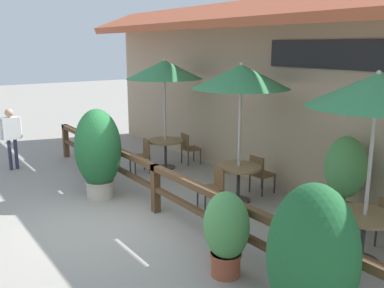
# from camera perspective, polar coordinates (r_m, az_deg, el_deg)

# --- Properties ---
(ground_plane) EXTENTS (60.00, 60.00, 0.00)m
(ground_plane) POSITION_cam_1_polar(r_m,az_deg,el_deg) (8.04, -11.40, -10.46)
(ground_plane) COLOR gray
(building_facade) EXTENTS (14.28, 1.49, 4.23)m
(building_facade) POSITION_cam_1_polar(r_m,az_deg,el_deg) (9.79, 10.68, 6.94)
(building_facade) COLOR tan
(building_facade) RESTS_ON ground
(patio_railing) EXTENTS (10.40, 0.14, 0.95)m
(patio_railing) POSITION_cam_1_polar(r_m,az_deg,el_deg) (8.23, -4.91, -4.50)
(patio_railing) COLOR brown
(patio_railing) RESTS_ON ground
(patio_umbrella_near) EXTENTS (1.95, 1.95, 2.84)m
(patio_umbrella_near) POSITION_cam_1_polar(r_m,az_deg,el_deg) (10.93, -3.71, 9.86)
(patio_umbrella_near) COLOR #B7B2A8
(patio_umbrella_near) RESTS_ON ground
(dining_table_near) EXTENTS (0.93, 0.93, 0.75)m
(dining_table_near) POSITION_cam_1_polar(r_m,az_deg,el_deg) (11.21, -3.56, -0.21)
(dining_table_near) COLOR olive
(dining_table_near) RESTS_ON ground
(chair_near_streetside) EXTENTS (0.47, 0.47, 0.85)m
(chair_near_streetside) POSITION_cam_1_polar(r_m,az_deg,el_deg) (10.88, -6.68, -1.39)
(chair_near_streetside) COLOR brown
(chair_near_streetside) RESTS_ON ground
(chair_near_wallside) EXTENTS (0.46, 0.46, 0.85)m
(chair_near_wallside) POSITION_cam_1_polar(r_m,az_deg,el_deg) (11.57, -0.41, -0.42)
(chair_near_wallside) COLOR brown
(chair_near_wallside) RESTS_ON ground
(patio_umbrella_middle) EXTENTS (1.95, 1.95, 2.84)m
(patio_umbrella_middle) POSITION_cam_1_polar(r_m,az_deg,el_deg) (8.51, 6.55, 8.89)
(patio_umbrella_middle) COLOR #B7B2A8
(patio_umbrella_middle) RESTS_ON ground
(dining_table_middle) EXTENTS (0.93, 0.93, 0.75)m
(dining_table_middle) POSITION_cam_1_polar(r_m,az_deg,el_deg) (8.87, 6.22, -3.87)
(dining_table_middle) COLOR olive
(dining_table_middle) RESTS_ON ground
(chair_middle_streetside) EXTENTS (0.50, 0.50, 0.85)m
(chair_middle_streetside) POSITION_cam_1_polar(r_m,az_deg,el_deg) (8.44, 2.87, -5.61)
(chair_middle_streetside) COLOR brown
(chair_middle_streetside) RESTS_ON ground
(chair_middle_wallside) EXTENTS (0.44, 0.44, 0.85)m
(chair_middle_wallside) POSITION_cam_1_polar(r_m,az_deg,el_deg) (9.41, 9.11, -3.78)
(chair_middle_wallside) COLOR brown
(chair_middle_wallside) RESTS_ON ground
(patio_umbrella_far) EXTENTS (1.95, 1.95, 2.84)m
(patio_umbrella_far) POSITION_cam_1_polar(r_m,az_deg,el_deg) (6.42, 23.47, 6.56)
(patio_umbrella_far) COLOR #B7B2A8
(patio_umbrella_far) RESTS_ON ground
(dining_table_far) EXTENTS (0.93, 0.93, 0.75)m
(dining_table_far) POSITION_cam_1_polar(r_m,az_deg,el_deg) (6.89, 21.97, -9.86)
(dining_table_far) COLOR olive
(dining_table_far) RESTS_ON ground
(chair_far_streetside) EXTENTS (0.49, 0.49, 0.85)m
(chair_far_streetside) POSITION_cam_1_polar(r_m,az_deg,el_deg) (6.45, 17.83, -12.38)
(chair_far_streetside) COLOR brown
(chair_far_streetside) RESTS_ON ground
(potted_plant_tall_tropical) EXTENTS (0.68, 0.61, 1.23)m
(potted_plant_tall_tropical) POSITION_cam_1_polar(r_m,az_deg,el_deg) (6.04, 4.58, -11.46)
(potted_plant_tall_tropical) COLOR #9E4C33
(potted_plant_tall_tropical) RESTS_ON ground
(potted_plant_small_flowering) EXTENTS (1.06, 0.95, 1.90)m
(potted_plant_small_flowering) POSITION_cam_1_polar(r_m,az_deg,el_deg) (9.13, -12.41, -0.96)
(potted_plant_small_flowering) COLOR #B7AD99
(potted_plant_small_flowering) RESTS_ON ground
(potted_plant_entrance_palm) EXTENTS (1.01, 0.90, 1.81)m
(potted_plant_entrance_palm) POSITION_cam_1_polar(r_m,az_deg,el_deg) (4.81, 15.72, -14.52)
(potted_plant_entrance_palm) COLOR brown
(potted_plant_entrance_palm) RESTS_ON ground
(potted_plant_corner_fern) EXTENTS (0.76, 0.68, 1.62)m
(potted_plant_corner_fern) POSITION_cam_1_polar(r_m,az_deg,el_deg) (8.09, 19.74, -3.73)
(potted_plant_corner_fern) COLOR #564C47
(potted_plant_corner_fern) RESTS_ON ground
(pedestrian) EXTENTS (0.25, 0.56, 1.60)m
(pedestrian) POSITION_cam_1_polar(r_m,az_deg,el_deg) (11.91, -23.01, 1.65)
(pedestrian) COLOR #2D334C
(pedestrian) RESTS_ON ground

